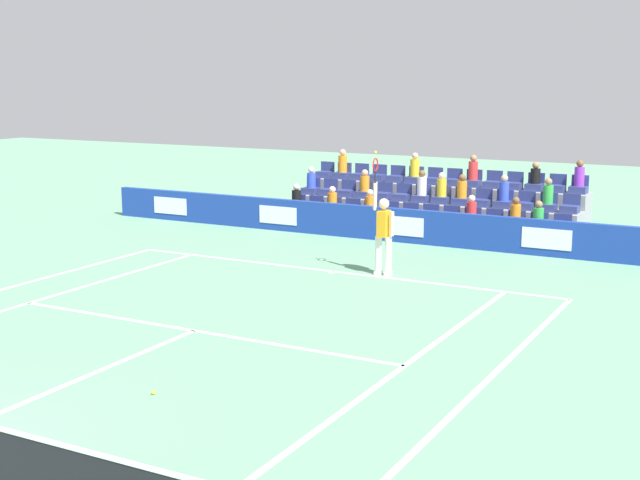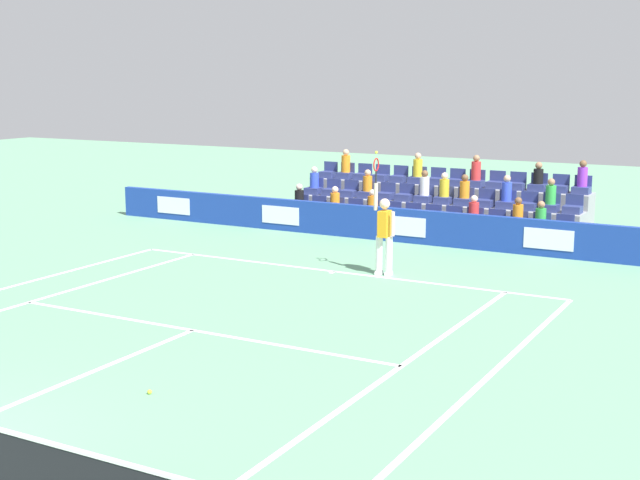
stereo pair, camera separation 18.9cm
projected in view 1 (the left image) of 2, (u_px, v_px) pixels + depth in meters
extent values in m
cube|color=white|center=(334.00, 271.00, 20.68)|extent=(10.97, 0.10, 0.01)
cube|color=white|center=(194.00, 331.00, 15.94)|extent=(8.23, 0.10, 0.01)
cube|color=white|center=(66.00, 385.00, 13.17)|extent=(0.10, 6.40, 0.01)
cube|color=white|center=(11.00, 308.00, 17.46)|extent=(0.10, 11.89, 0.01)
cube|color=white|center=(393.00, 374.00, 13.62)|extent=(0.10, 11.89, 0.01)
cube|color=white|center=(478.00, 389.00, 12.99)|extent=(0.10, 11.89, 0.01)
cube|color=white|center=(332.00, 272.00, 20.60)|extent=(0.10, 0.20, 0.01)
cube|color=#193899|center=(403.00, 226.00, 24.19)|extent=(19.79, 0.20, 0.93)
cube|color=white|center=(546.00, 239.00, 22.26)|extent=(1.27, 0.01, 0.52)
cube|color=white|center=(402.00, 226.00, 24.10)|extent=(1.27, 0.01, 0.52)
cube|color=white|center=(278.00, 215.00, 25.94)|extent=(1.27, 0.01, 0.52)
cube|color=white|center=(170.00, 206.00, 27.79)|extent=(1.27, 0.01, 0.52)
cylinder|color=white|center=(388.00, 256.00, 20.23)|extent=(0.16, 0.16, 0.90)
cylinder|color=white|center=(378.00, 255.00, 20.32)|extent=(0.16, 0.16, 0.90)
cube|color=white|center=(388.00, 274.00, 20.30)|extent=(0.14, 0.27, 0.08)
cube|color=white|center=(378.00, 273.00, 20.40)|extent=(0.14, 0.27, 0.08)
cube|color=orange|center=(384.00, 224.00, 20.14)|extent=(0.24, 0.37, 0.60)
sphere|color=beige|center=(384.00, 204.00, 20.05)|extent=(0.24, 0.24, 0.24)
cylinder|color=beige|center=(375.00, 197.00, 20.11)|extent=(0.09, 0.09, 0.62)
cylinder|color=beige|center=(392.00, 224.00, 20.00)|extent=(0.09, 0.09, 0.56)
cylinder|color=black|center=(375.00, 177.00, 20.03)|extent=(0.04, 0.04, 0.28)
torus|color=red|center=(375.00, 165.00, 19.98)|extent=(0.05, 0.31, 0.31)
sphere|color=#D1E533|center=(376.00, 152.00, 19.92)|extent=(0.07, 0.07, 0.07)
cube|color=gray|center=(418.00, 229.00, 25.17)|extent=(8.68, 0.95, 0.42)
cube|color=navy|center=(561.00, 230.00, 23.24)|extent=(0.48, 0.44, 0.20)
cube|color=navy|center=(563.00, 219.00, 23.36)|extent=(0.48, 0.04, 0.30)
cube|color=navy|center=(537.00, 228.00, 23.53)|extent=(0.48, 0.44, 0.20)
cube|color=navy|center=(540.00, 217.00, 23.65)|extent=(0.48, 0.04, 0.30)
cube|color=navy|center=(514.00, 226.00, 23.81)|extent=(0.48, 0.44, 0.20)
cube|color=navy|center=(517.00, 216.00, 23.94)|extent=(0.48, 0.04, 0.30)
cube|color=navy|center=(492.00, 224.00, 24.10)|extent=(0.48, 0.44, 0.20)
cube|color=navy|center=(495.00, 214.00, 24.23)|extent=(0.48, 0.04, 0.30)
cube|color=navy|center=(470.00, 222.00, 24.39)|extent=(0.48, 0.44, 0.20)
cube|color=navy|center=(473.00, 212.00, 24.52)|extent=(0.48, 0.04, 0.30)
cube|color=navy|center=(449.00, 221.00, 24.68)|extent=(0.48, 0.44, 0.20)
cube|color=navy|center=(452.00, 211.00, 24.81)|extent=(0.48, 0.04, 0.30)
cube|color=navy|center=(428.00, 219.00, 24.97)|extent=(0.48, 0.44, 0.20)
cube|color=navy|center=(431.00, 209.00, 25.10)|extent=(0.48, 0.04, 0.30)
cube|color=navy|center=(408.00, 217.00, 25.26)|extent=(0.48, 0.44, 0.20)
cube|color=navy|center=(411.00, 208.00, 25.38)|extent=(0.48, 0.04, 0.30)
cube|color=navy|center=(388.00, 216.00, 25.55)|extent=(0.48, 0.44, 0.20)
cube|color=navy|center=(391.00, 206.00, 25.67)|extent=(0.48, 0.04, 0.30)
cube|color=navy|center=(369.00, 214.00, 25.84)|extent=(0.48, 0.44, 0.20)
cube|color=navy|center=(372.00, 205.00, 25.96)|extent=(0.48, 0.04, 0.30)
cube|color=navy|center=(350.00, 212.00, 26.12)|extent=(0.48, 0.44, 0.20)
cube|color=navy|center=(353.00, 203.00, 26.25)|extent=(0.48, 0.04, 0.30)
cube|color=navy|center=(332.00, 211.00, 26.41)|extent=(0.48, 0.44, 0.20)
cube|color=navy|center=(335.00, 202.00, 26.54)|extent=(0.48, 0.04, 0.30)
cube|color=navy|center=(313.00, 209.00, 26.70)|extent=(0.48, 0.44, 0.20)
cube|color=navy|center=(317.00, 200.00, 26.83)|extent=(0.48, 0.04, 0.30)
cube|color=navy|center=(296.00, 208.00, 26.99)|extent=(0.48, 0.44, 0.20)
cube|color=navy|center=(299.00, 199.00, 27.12)|extent=(0.48, 0.04, 0.30)
cube|color=gray|center=(430.00, 217.00, 25.95)|extent=(8.68, 0.95, 0.84)
cube|color=navy|center=(570.00, 209.00, 23.98)|extent=(0.48, 0.44, 0.20)
cube|color=navy|center=(572.00, 199.00, 24.11)|extent=(0.48, 0.04, 0.30)
cube|color=navy|center=(547.00, 208.00, 24.27)|extent=(0.48, 0.44, 0.20)
cube|color=navy|center=(549.00, 198.00, 24.40)|extent=(0.48, 0.04, 0.30)
cube|color=navy|center=(525.00, 206.00, 24.56)|extent=(0.48, 0.44, 0.20)
cube|color=navy|center=(527.00, 196.00, 24.68)|extent=(0.48, 0.04, 0.30)
cube|color=navy|center=(503.00, 204.00, 24.85)|extent=(0.48, 0.44, 0.20)
cube|color=navy|center=(505.00, 195.00, 24.97)|extent=(0.48, 0.04, 0.30)
cube|color=navy|center=(482.00, 203.00, 25.14)|extent=(0.48, 0.44, 0.20)
cube|color=navy|center=(484.00, 193.00, 25.26)|extent=(0.48, 0.04, 0.30)
cube|color=navy|center=(461.00, 201.00, 25.42)|extent=(0.48, 0.44, 0.20)
cube|color=navy|center=(464.00, 192.00, 25.55)|extent=(0.48, 0.04, 0.30)
cube|color=navy|center=(441.00, 200.00, 25.71)|extent=(0.48, 0.44, 0.20)
cube|color=navy|center=(443.00, 191.00, 25.84)|extent=(0.48, 0.04, 0.30)
cube|color=navy|center=(421.00, 199.00, 26.00)|extent=(0.48, 0.44, 0.20)
cube|color=navy|center=(424.00, 189.00, 26.13)|extent=(0.48, 0.04, 0.30)
cube|color=navy|center=(402.00, 197.00, 26.29)|extent=(0.48, 0.44, 0.20)
cube|color=navy|center=(404.00, 188.00, 26.42)|extent=(0.48, 0.04, 0.30)
cube|color=navy|center=(383.00, 196.00, 26.58)|extent=(0.48, 0.44, 0.20)
cube|color=navy|center=(385.00, 187.00, 26.71)|extent=(0.48, 0.04, 0.30)
cube|color=navy|center=(364.00, 195.00, 26.87)|extent=(0.48, 0.44, 0.20)
cube|color=navy|center=(367.00, 186.00, 26.99)|extent=(0.48, 0.04, 0.30)
cube|color=navy|center=(346.00, 193.00, 27.16)|extent=(0.48, 0.44, 0.20)
cube|color=navy|center=(349.00, 184.00, 27.28)|extent=(0.48, 0.04, 0.30)
cube|color=navy|center=(328.00, 192.00, 27.45)|extent=(0.48, 0.44, 0.20)
cube|color=navy|center=(331.00, 183.00, 27.57)|extent=(0.48, 0.04, 0.30)
cube|color=navy|center=(311.00, 191.00, 27.73)|extent=(0.48, 0.44, 0.20)
cube|color=navy|center=(314.00, 182.00, 27.86)|extent=(0.48, 0.04, 0.30)
cube|color=gray|center=(442.00, 206.00, 26.74)|extent=(8.68, 0.95, 1.26)
cube|color=navy|center=(578.00, 190.00, 24.72)|extent=(0.48, 0.44, 0.20)
cube|color=navy|center=(580.00, 180.00, 24.85)|extent=(0.48, 0.04, 0.30)
cube|color=navy|center=(556.00, 188.00, 25.01)|extent=(0.48, 0.44, 0.20)
cube|color=navy|center=(558.00, 179.00, 25.14)|extent=(0.48, 0.04, 0.30)
cube|color=navy|center=(534.00, 187.00, 25.30)|extent=(0.48, 0.44, 0.20)
cube|color=navy|center=(537.00, 178.00, 25.43)|extent=(0.48, 0.04, 0.30)
cube|color=navy|center=(513.00, 186.00, 25.59)|extent=(0.48, 0.44, 0.20)
cube|color=navy|center=(515.00, 177.00, 25.72)|extent=(0.48, 0.04, 0.30)
cube|color=navy|center=(492.00, 185.00, 25.88)|extent=(0.48, 0.44, 0.20)
cube|color=navy|center=(495.00, 175.00, 26.01)|extent=(0.48, 0.04, 0.30)
cube|color=navy|center=(472.00, 183.00, 26.17)|extent=(0.48, 0.44, 0.20)
cube|color=navy|center=(475.00, 174.00, 26.29)|extent=(0.48, 0.04, 0.30)
cube|color=navy|center=(452.00, 182.00, 26.46)|extent=(0.48, 0.44, 0.20)
cube|color=navy|center=(455.00, 173.00, 26.58)|extent=(0.48, 0.04, 0.30)
cube|color=navy|center=(433.00, 181.00, 26.75)|extent=(0.48, 0.44, 0.20)
cube|color=navy|center=(436.00, 172.00, 26.87)|extent=(0.48, 0.04, 0.30)
cube|color=navy|center=(414.00, 180.00, 27.03)|extent=(0.48, 0.44, 0.20)
cube|color=navy|center=(417.00, 171.00, 27.16)|extent=(0.48, 0.04, 0.30)
cube|color=navy|center=(395.00, 179.00, 27.32)|extent=(0.48, 0.44, 0.20)
cube|color=navy|center=(398.00, 170.00, 27.45)|extent=(0.48, 0.04, 0.30)
cube|color=navy|center=(377.00, 178.00, 27.61)|extent=(0.48, 0.44, 0.20)
cube|color=navy|center=(380.00, 169.00, 27.74)|extent=(0.48, 0.04, 0.30)
cube|color=navy|center=(359.00, 177.00, 27.90)|extent=(0.48, 0.44, 0.20)
cube|color=navy|center=(362.00, 168.00, 28.03)|extent=(0.48, 0.04, 0.30)
cube|color=navy|center=(342.00, 175.00, 28.19)|extent=(0.48, 0.44, 0.20)
cube|color=navy|center=(345.00, 167.00, 28.32)|extent=(0.48, 0.04, 0.30)
cube|color=navy|center=(325.00, 174.00, 28.48)|extent=(0.48, 0.44, 0.20)
cube|color=navy|center=(328.00, 166.00, 28.60)|extent=(0.48, 0.04, 0.30)
cylinder|color=black|center=(296.00, 197.00, 26.97)|extent=(0.28, 0.28, 0.44)
sphere|color=beige|center=(296.00, 187.00, 26.92)|extent=(0.20, 0.20, 0.20)
cylinder|color=white|center=(422.00, 186.00, 25.98)|extent=(0.28, 0.28, 0.54)
sphere|color=brown|center=(422.00, 174.00, 25.91)|extent=(0.20, 0.20, 0.20)
cylinder|color=green|center=(538.00, 216.00, 23.51)|extent=(0.28, 0.28, 0.43)
sphere|color=#9E7251|center=(539.00, 204.00, 23.45)|extent=(0.20, 0.20, 0.20)
cylinder|color=yellow|center=(415.00, 168.00, 27.01)|extent=(0.28, 0.28, 0.53)
sphere|color=#D3A884|center=(415.00, 156.00, 26.94)|extent=(0.20, 0.20, 0.20)
cylinder|color=red|center=(473.00, 171.00, 26.14)|extent=(0.28, 0.28, 0.55)
sphere|color=#9E7251|center=(474.00, 158.00, 26.07)|extent=(0.20, 0.20, 0.20)
cylinder|color=red|center=(471.00, 210.00, 24.37)|extent=(0.28, 0.28, 0.45)
sphere|color=beige|center=(472.00, 199.00, 24.31)|extent=(0.20, 0.20, 0.20)
cylinder|color=orange|center=(365.00, 184.00, 26.85)|extent=(0.28, 0.28, 0.46)
sphere|color=#D3A884|center=(365.00, 173.00, 26.79)|extent=(0.20, 0.20, 0.20)
cylinder|color=blue|center=(504.00, 191.00, 24.82)|extent=(0.28, 0.28, 0.53)
sphere|color=#D3A884|center=(505.00, 178.00, 24.75)|extent=(0.20, 0.20, 0.20)
cylinder|color=orange|center=(515.00, 213.00, 23.79)|extent=(0.28, 0.28, 0.48)
sphere|color=brown|center=(516.00, 201.00, 23.73)|extent=(0.20, 0.20, 0.20)
cylinder|color=purple|center=(579.00, 177.00, 24.70)|extent=(0.28, 0.28, 0.54)
sphere|color=brown|center=(580.00, 163.00, 24.63)|extent=(0.20, 0.20, 0.20)
cylinder|color=green|center=(548.00, 195.00, 24.25)|extent=(0.28, 0.28, 0.51)
sphere|color=#9E7251|center=(549.00, 182.00, 24.18)|extent=(0.20, 0.20, 0.20)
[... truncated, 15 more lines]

